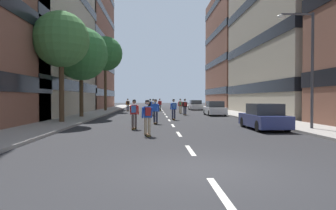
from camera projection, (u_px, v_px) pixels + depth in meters
ground_plane at (165, 114)px, 36.47m from camera, size 170.10×170.10×0.00m
sidewalk_left at (101, 112)px, 39.65m from camera, size 3.15×77.96×0.14m
sidewalk_right at (226, 112)px, 40.37m from camera, size 3.15×77.96×0.14m
lane_markings at (164, 113)px, 38.62m from camera, size 0.16×67.20×0.01m
building_left_mid at (19, 18)px, 33.62m from camera, size 12.32×23.07×20.52m
building_left_far at (71, 29)px, 54.87m from camera, size 12.32×21.70×27.39m
building_right_mid at (306, 26)px, 35.06m from camera, size 12.32×21.68×19.43m
building_right_far at (248, 51)px, 56.38m from camera, size 12.32×19.35×20.30m
parked_car_near at (215, 109)px, 33.43m from camera, size 1.82×4.40×1.52m
parked_car_mid at (195, 105)px, 48.73m from camera, size 1.82×4.40×1.52m
parked_car_far at (264, 118)px, 18.51m from camera, size 1.82×4.40×1.52m
street_tree_near at (105, 54)px, 43.47m from camera, size 4.73×4.73×10.19m
street_tree_mid at (61, 40)px, 22.73m from camera, size 4.03×4.03×7.95m
street_tree_far at (81, 54)px, 29.00m from camera, size 4.91×4.91×8.24m
streetlamp_right at (306, 57)px, 17.71m from camera, size 2.13×0.30×6.50m
skater_0 at (180, 105)px, 37.86m from camera, size 0.55×0.91×1.78m
skater_1 at (134, 112)px, 18.63m from camera, size 0.55×0.92×1.78m
skater_2 at (147, 115)px, 15.34m from camera, size 0.57×0.92×1.78m
skater_3 at (156, 110)px, 22.53m from camera, size 0.56×0.92×1.78m
skater_4 at (153, 106)px, 32.71m from camera, size 0.55×0.92×1.78m
skater_5 at (185, 106)px, 33.75m from camera, size 0.55×0.92×1.78m
skater_6 at (150, 105)px, 37.07m from camera, size 0.54×0.91×1.78m
skater_7 at (160, 104)px, 45.10m from camera, size 0.56×0.92×1.78m
skater_8 at (174, 108)px, 26.58m from camera, size 0.55×0.91×1.78m
skater_9 at (128, 104)px, 44.51m from camera, size 0.57×0.92×1.78m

